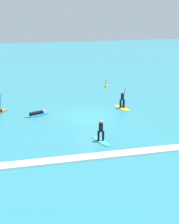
% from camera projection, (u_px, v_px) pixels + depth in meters
% --- Properties ---
extents(ground_plane, '(120.00, 120.00, 0.00)m').
position_uv_depth(ground_plane, '(90.00, 117.00, 30.25)').
color(ground_plane, teal).
rests_on(ground_plane, ground).
extents(surfer_on_yellow_board, '(1.47, 2.54, 2.15)m').
position_uv_depth(surfer_on_yellow_board, '(122.00, 104.00, 32.52)').
color(surfer_on_yellow_board, yellow).
rests_on(surfer_on_yellow_board, ground_plane).
extents(surfer_on_teal_board, '(1.28, 2.48, 1.77)m').
position_uv_depth(surfer_on_teal_board, '(101.00, 135.00, 24.81)').
color(surfer_on_teal_board, '#33C6CC').
rests_on(surfer_on_teal_board, ground_plane).
extents(surfer_on_blue_board, '(2.63, 1.58, 0.42)m').
position_uv_depth(surfer_on_blue_board, '(37.00, 114.00, 30.67)').
color(surfer_on_blue_board, '#1E8CD1').
rests_on(surfer_on_blue_board, ground_plane).
extents(marker_buoy, '(0.40, 0.40, 1.04)m').
position_uv_depth(marker_buoy, '(106.00, 85.00, 40.94)').
color(marker_buoy, yellow).
rests_on(marker_buoy, ground_plane).
extents(wave_crest, '(19.29, 0.90, 0.18)m').
position_uv_depth(wave_crest, '(116.00, 155.00, 22.60)').
color(wave_crest, white).
rests_on(wave_crest, ground_plane).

